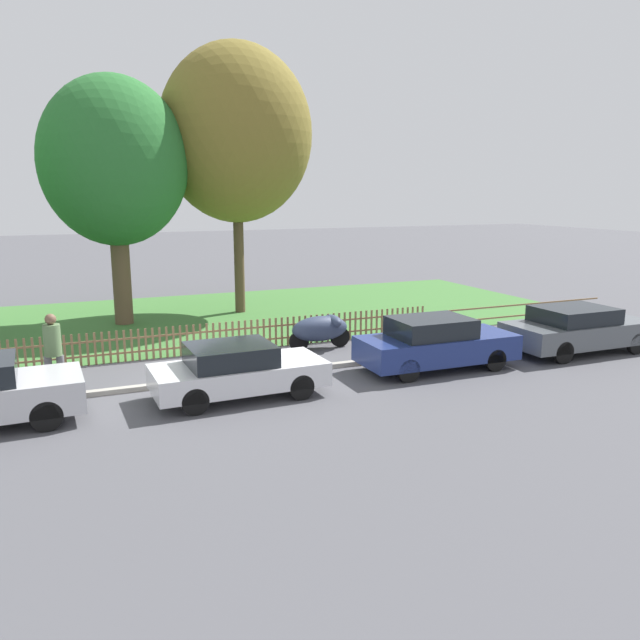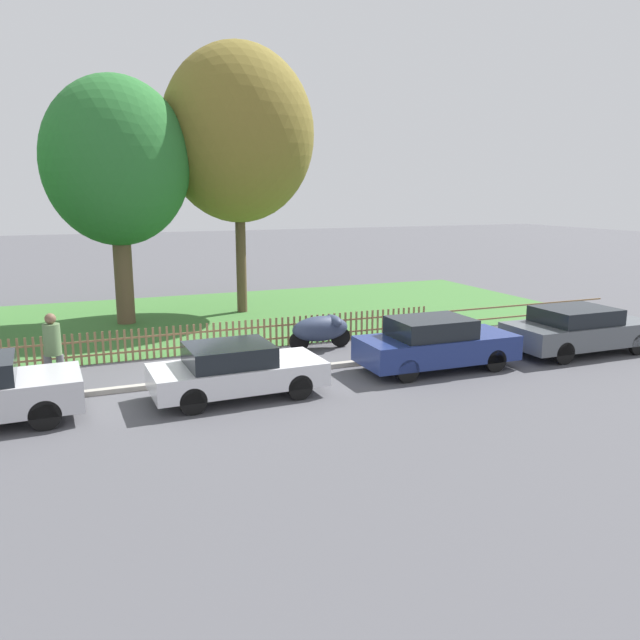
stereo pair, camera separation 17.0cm
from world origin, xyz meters
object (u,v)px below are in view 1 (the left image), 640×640
covered_motorcycle (321,328)px  pedestrian_near_fence (53,349)px  parked_car_navy_estate (436,343)px  parked_car_red_compact (577,329)px  parked_car_black_saloon (237,370)px  tree_behind_motorcycle (114,163)px  tree_mid_park (236,134)px

covered_motorcycle → pedestrian_near_fence: (-7.13, -1.49, 0.43)m
parked_car_navy_estate → parked_car_red_compact: size_ratio=0.96×
parked_car_navy_estate → covered_motorcycle: parked_car_navy_estate is taller
parked_car_black_saloon → tree_behind_motorcycle: 10.54m
covered_motorcycle → tree_behind_motorcycle: tree_behind_motorcycle is taller
parked_car_black_saloon → pedestrian_near_fence: 4.14m
parked_car_black_saloon → tree_mid_park: (2.84, 9.77, 5.90)m
tree_behind_motorcycle → pedestrian_near_fence: size_ratio=4.47×
covered_motorcycle → tree_mid_park: (-0.59, 6.48, 5.92)m
parked_car_navy_estate → tree_mid_park: (-2.45, 9.57, 5.84)m
parked_car_navy_estate → pedestrian_near_fence: pedestrian_near_fence is taller
parked_car_black_saloon → tree_mid_park: size_ratio=0.39×
parked_car_black_saloon → pedestrian_near_fence: bearing=152.7°
covered_motorcycle → parked_car_navy_estate: bearing=-60.2°
tree_mid_park → parked_car_red_compact: bearing=-53.4°
parked_car_red_compact → tree_behind_motorcycle: 15.40m
tree_mid_park → pedestrian_near_fence: 11.68m
parked_car_black_saloon → pedestrian_near_fence: (-3.70, 1.80, 0.42)m
parked_car_navy_estate → tree_behind_motorcycle: 12.26m
parked_car_red_compact → tree_mid_park: (-7.15, 9.64, 5.85)m
covered_motorcycle → pedestrian_near_fence: pedestrian_near_fence is taller
parked_car_red_compact → covered_motorcycle: 7.28m
parked_car_black_saloon → pedestrian_near_fence: size_ratio=2.07×
tree_behind_motorcycle → pedestrian_near_fence: tree_behind_motorcycle is taller
parked_car_black_saloon → tree_behind_motorcycle: (-1.46, 9.26, 4.81)m
parked_car_navy_estate → parked_car_red_compact: parked_car_navy_estate is taller
parked_car_red_compact → pedestrian_near_fence: (-13.69, 1.67, 0.37)m
parked_car_red_compact → tree_behind_motorcycle: bearing=141.8°
parked_car_black_saloon → parked_car_navy_estate: size_ratio=0.93×
parked_car_red_compact → covered_motorcycle: (-6.56, 3.16, -0.07)m
tree_mid_park → pedestrian_near_fence: (-6.54, -7.97, -5.48)m
covered_motorcycle → tree_behind_motorcycle: (-4.89, 5.96, 4.82)m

